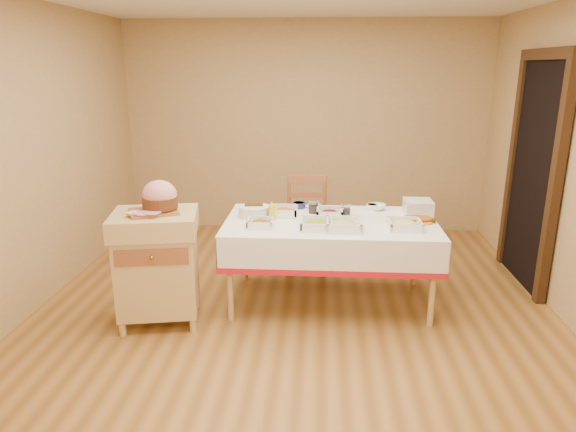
% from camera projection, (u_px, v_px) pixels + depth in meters
% --- Properties ---
extents(room_shell, '(5.00, 5.00, 5.00)m').
position_uv_depth(room_shell, '(294.00, 165.00, 4.02)').
color(room_shell, olive).
rests_on(room_shell, ground).
extents(doorway, '(0.09, 1.10, 2.20)m').
position_uv_depth(doorway, '(534.00, 170.00, 4.80)').
color(doorway, black).
rests_on(doorway, ground).
extents(dining_table, '(1.82, 1.02, 0.76)m').
position_uv_depth(dining_table, '(330.00, 238.00, 4.49)').
color(dining_table, tan).
rests_on(dining_table, ground).
extents(butcher_cart, '(0.75, 0.66, 0.94)m').
position_uv_depth(butcher_cart, '(157.00, 261.00, 4.15)').
color(butcher_cart, tan).
rests_on(butcher_cart, ground).
extents(dining_chair, '(0.44, 0.42, 0.97)m').
position_uv_depth(dining_chair, '(306.00, 223.00, 5.28)').
color(dining_chair, '#985831').
rests_on(dining_chair, ground).
extents(ham_on_board, '(0.39, 0.37, 0.26)m').
position_uv_depth(ham_on_board, '(159.00, 199.00, 4.03)').
color(ham_on_board, '#985831').
rests_on(ham_on_board, butcher_cart).
extents(serving_dish_a, '(0.22, 0.21, 0.09)m').
position_uv_depth(serving_dish_a, '(260.00, 223.00, 4.27)').
color(serving_dish_a, white).
rests_on(serving_dish_a, dining_table).
extents(serving_dish_b, '(0.27, 0.27, 0.11)m').
position_uv_depth(serving_dish_b, '(317.00, 224.00, 4.23)').
color(serving_dish_b, white).
rests_on(serving_dish_b, dining_table).
extents(serving_dish_c, '(0.28, 0.28, 0.12)m').
position_uv_depth(serving_dish_c, '(344.00, 225.00, 4.20)').
color(serving_dish_c, white).
rests_on(serving_dish_c, dining_table).
extents(serving_dish_d, '(0.27, 0.27, 0.10)m').
position_uv_depth(serving_dish_d, '(405.00, 225.00, 4.22)').
color(serving_dish_d, white).
rests_on(serving_dish_d, dining_table).
extents(serving_dish_e, '(0.25, 0.24, 0.11)m').
position_uv_depth(serving_dish_e, '(284.00, 211.00, 4.59)').
color(serving_dish_e, white).
rests_on(serving_dish_e, dining_table).
extents(serving_dish_f, '(0.24, 0.23, 0.11)m').
position_uv_depth(serving_dish_f, '(330.00, 213.00, 4.54)').
color(serving_dish_f, white).
rests_on(serving_dish_f, dining_table).
extents(small_bowl_left, '(0.12, 0.12, 0.05)m').
position_uv_depth(small_bowl_left, '(257.00, 206.00, 4.77)').
color(small_bowl_left, white).
rests_on(small_bowl_left, dining_table).
extents(small_bowl_mid, '(0.12, 0.12, 0.05)m').
position_uv_depth(small_bowl_mid, '(299.00, 205.00, 4.83)').
color(small_bowl_mid, navy).
rests_on(small_bowl_mid, dining_table).
extents(small_bowl_right, '(0.11, 0.11, 0.05)m').
position_uv_depth(small_bowl_right, '(372.00, 207.00, 4.76)').
color(small_bowl_right, white).
rests_on(small_bowl_right, dining_table).
extents(bowl_white_imported, '(0.13, 0.13, 0.03)m').
position_uv_depth(bowl_white_imported, '(314.00, 207.00, 4.82)').
color(bowl_white_imported, white).
rests_on(bowl_white_imported, dining_table).
extents(bowl_small_imported, '(0.21, 0.21, 0.05)m').
position_uv_depth(bowl_small_imported, '(377.00, 207.00, 4.77)').
color(bowl_small_imported, white).
rests_on(bowl_small_imported, dining_table).
extents(preserve_jar_left, '(0.09, 0.09, 0.12)m').
position_uv_depth(preserve_jar_left, '(314.00, 207.00, 4.65)').
color(preserve_jar_left, silver).
rests_on(preserve_jar_left, dining_table).
extents(preserve_jar_right, '(0.09, 0.09, 0.11)m').
position_uv_depth(preserve_jar_right, '(346.00, 210.00, 4.57)').
color(preserve_jar_right, silver).
rests_on(preserve_jar_right, dining_table).
extents(mustard_bottle, '(0.05, 0.05, 0.17)m').
position_uv_depth(mustard_bottle, '(272.00, 212.00, 4.44)').
color(mustard_bottle, yellow).
rests_on(mustard_bottle, dining_table).
extents(bread_basket, '(0.27, 0.27, 0.12)m').
position_uv_depth(bread_basket, '(254.00, 211.00, 4.54)').
color(bread_basket, white).
rests_on(bread_basket, dining_table).
extents(plate_stack, '(0.25, 0.25, 0.12)m').
position_uv_depth(plate_stack, '(418.00, 207.00, 4.66)').
color(plate_stack, white).
rests_on(plate_stack, dining_table).
extents(brass_platter, '(0.30, 0.22, 0.04)m').
position_uv_depth(brass_platter, '(418.00, 220.00, 4.40)').
color(brass_platter, '#B38E32').
rests_on(brass_platter, dining_table).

